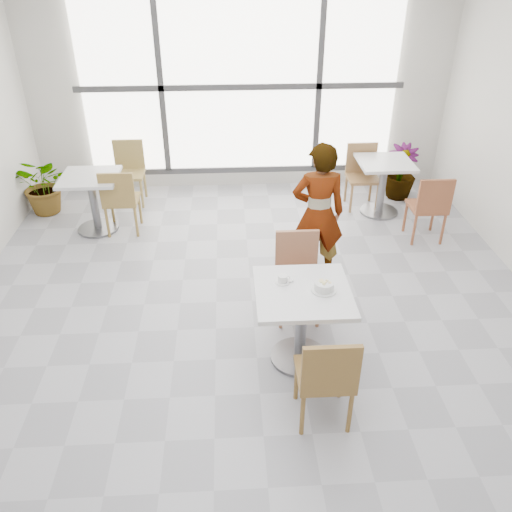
{
  "coord_description": "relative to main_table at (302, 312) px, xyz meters",
  "views": [
    {
      "loc": [
        -0.21,
        -3.96,
        3.24
      ],
      "look_at": [
        0.0,
        -0.3,
        1.0
      ],
      "focal_mm": 36.35,
      "sensor_mm": 36.0,
      "label": 1
    }
  ],
  "objects": [
    {
      "name": "floor",
      "position": [
        -0.38,
        0.46,
        -0.52
      ],
      "size": [
        7.0,
        7.0,
        0.0
      ],
      "primitive_type": "plane",
      "color": "#9E9EA5",
      "rests_on": "ground"
    },
    {
      "name": "wall_back",
      "position": [
        -0.38,
        3.96,
        0.98
      ],
      "size": [
        6.0,
        0.0,
        6.0
      ],
      "primitive_type": "plane",
      "rotation": [
        1.57,
        0.0,
        0.0
      ],
      "color": "silver",
      "rests_on": "ground"
    },
    {
      "name": "window",
      "position": [
        -0.38,
        3.9,
        0.98
      ],
      "size": [
        4.6,
        0.07,
        2.52
      ],
      "color": "white",
      "rests_on": "ground"
    },
    {
      "name": "main_table",
      "position": [
        0.0,
        0.0,
        0.0
      ],
      "size": [
        0.8,
        0.8,
        0.75
      ],
      "color": "silver",
      "rests_on": "ground"
    },
    {
      "name": "chair_near",
      "position": [
        0.09,
        -0.74,
        -0.02
      ],
      "size": [
        0.42,
        0.42,
        0.87
      ],
      "rotation": [
        0.0,
        0.0,
        3.14
      ],
      "color": "brown",
      "rests_on": "ground"
    },
    {
      "name": "chair_far",
      "position": [
        0.05,
        0.71,
        -0.02
      ],
      "size": [
        0.42,
        0.42,
        0.87
      ],
      "color": "#9D6446",
      "rests_on": "ground"
    },
    {
      "name": "oatmeal_bowl",
      "position": [
        0.17,
        -0.01,
        0.27
      ],
      "size": [
        0.21,
        0.21,
        0.09
      ],
      "color": "silver",
      "rests_on": "main_table"
    },
    {
      "name": "coffee_cup",
      "position": [
        -0.15,
        0.13,
        0.26
      ],
      "size": [
        0.16,
        0.13,
        0.07
      ],
      "color": "silver",
      "rests_on": "main_table"
    },
    {
      "name": "person",
      "position": [
        0.34,
        1.35,
        0.25
      ],
      "size": [
        0.57,
        0.38,
        1.55
      ],
      "primitive_type": "imported",
      "rotation": [
        0.0,
        0.0,
        3.16
      ],
      "color": "black",
      "rests_on": "ground"
    },
    {
      "name": "bg_table_left",
      "position": [
        -2.31,
        2.6,
        -0.04
      ],
      "size": [
        0.7,
        0.7,
        0.75
      ],
      "color": "silver",
      "rests_on": "ground"
    },
    {
      "name": "bg_table_right",
      "position": [
        1.49,
        2.88,
        -0.04
      ],
      "size": [
        0.7,
        0.7,
        0.75
      ],
      "color": "white",
      "rests_on": "ground"
    },
    {
      "name": "bg_chair_left_near",
      "position": [
        -1.95,
        2.48,
        -0.02
      ],
      "size": [
        0.42,
        0.42,
        0.87
      ],
      "rotation": [
        0.0,
        0.0,
        3.14
      ],
      "color": "olive",
      "rests_on": "ground"
    },
    {
      "name": "bg_chair_left_far",
      "position": [
        -1.99,
        3.48,
        -0.02
      ],
      "size": [
        0.42,
        0.42,
        0.87
      ],
      "color": "#A4894B",
      "rests_on": "ground"
    },
    {
      "name": "bg_chair_right_near",
      "position": [
        1.84,
        2.06,
        -0.02
      ],
      "size": [
        0.42,
        0.42,
        0.87
      ],
      "rotation": [
        0.0,
        0.0,
        3.14
      ],
      "color": "brown",
      "rests_on": "ground"
    },
    {
      "name": "bg_chair_right_far",
      "position": [
        1.27,
        3.16,
        -0.02
      ],
      "size": [
        0.42,
        0.42,
        0.87
      ],
      "color": "olive",
      "rests_on": "ground"
    },
    {
      "name": "plant_left",
      "position": [
        -3.08,
        3.15,
        -0.11
      ],
      "size": [
        0.91,
        0.86,
        0.82
      ],
      "primitive_type": "imported",
      "rotation": [
        0.0,
        0.0,
        -0.36
      ],
      "color": "#3A7536",
      "rests_on": "ground"
    },
    {
      "name": "plant_right",
      "position": [
        1.89,
        3.37,
        -0.13
      ],
      "size": [
        0.54,
        0.54,
        0.79
      ],
      "primitive_type": "imported",
      "rotation": [
        0.0,
        0.0,
        -0.25
      ],
      "color": "#547740",
      "rests_on": "ground"
    }
  ]
}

